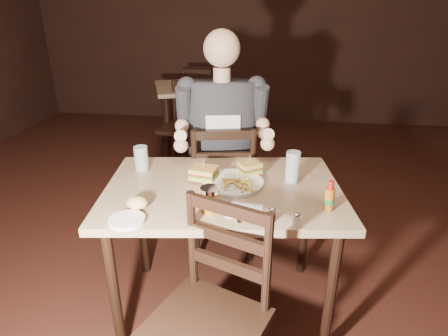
# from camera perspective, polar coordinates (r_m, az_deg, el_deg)

# --- Properties ---
(room_shell) EXTENTS (7.00, 7.00, 7.00)m
(room_shell) POSITION_cam_1_polar(r_m,az_deg,el_deg) (2.04, -3.37, 17.91)
(room_shell) COLOR black
(room_shell) RESTS_ON ground
(main_table) EXTENTS (1.25, 0.91, 0.77)m
(main_table) POSITION_cam_1_polar(r_m,az_deg,el_deg) (1.91, -0.19, -5.13)
(main_table) COLOR tan
(main_table) RESTS_ON ground
(bg_table) EXTENTS (1.02, 1.02, 0.77)m
(bg_table) POSITION_cam_1_polar(r_m,az_deg,el_deg) (4.31, -4.79, 11.25)
(bg_table) COLOR tan
(bg_table) RESTS_ON ground
(chair_far) EXTENTS (0.51, 0.55, 0.94)m
(chair_far) POSITION_cam_1_polar(r_m,az_deg,el_deg) (2.53, -0.30, -2.96)
(chair_far) COLOR black
(chair_far) RESTS_ON ground
(chair_near) EXTENTS (0.57, 0.59, 0.92)m
(chair_near) POSITION_cam_1_polar(r_m,az_deg,el_deg) (1.57, -3.09, -23.13)
(chair_near) COLOR black
(chair_near) RESTS_ON ground
(bg_chair_far) EXTENTS (0.46, 0.50, 0.89)m
(bg_chair_far) POSITION_cam_1_polar(r_m,az_deg,el_deg) (4.89, -3.39, 9.98)
(bg_chair_far) COLOR black
(bg_chair_far) RESTS_ON ground
(bg_chair_near) EXTENTS (0.49, 0.52, 0.90)m
(bg_chair_near) POSITION_cam_1_polar(r_m,az_deg,el_deg) (3.85, -6.31, 6.08)
(bg_chair_near) COLOR black
(bg_chair_near) RESTS_ON ground
(diner) EXTENTS (0.65, 0.55, 0.99)m
(diner) POSITION_cam_1_polar(r_m,az_deg,el_deg) (2.30, -0.26, 7.95)
(diner) COLOR #2F2D32
(diner) RESTS_ON chair_far
(dinner_plate) EXTENTS (0.33, 0.33, 0.02)m
(dinner_plate) POSITION_cam_1_polar(r_m,az_deg,el_deg) (1.88, 1.38, -2.36)
(dinner_plate) COLOR white
(dinner_plate) RESTS_ON main_table
(sandwich_left) EXTENTS (0.15, 0.13, 0.11)m
(sandwich_left) POSITION_cam_1_polar(r_m,az_deg,el_deg) (1.90, -3.09, -0.12)
(sandwich_left) COLOR gold
(sandwich_left) RESTS_ON dinner_plate
(sandwich_right) EXTENTS (0.14, 0.13, 0.10)m
(sandwich_right) POSITION_cam_1_polar(r_m,az_deg,el_deg) (1.96, 3.93, 0.50)
(sandwich_right) COLOR gold
(sandwich_right) RESTS_ON dinner_plate
(fries_pile) EXTENTS (0.27, 0.20, 0.04)m
(fries_pile) POSITION_cam_1_polar(r_m,az_deg,el_deg) (1.83, 1.55, -2.30)
(fries_pile) COLOR #D7C15A
(fries_pile) RESTS_ON dinner_plate
(ketchup_dollop) EXTENTS (0.05, 0.05, 0.01)m
(ketchup_dollop) POSITION_cam_1_polar(r_m,az_deg,el_deg) (1.84, 2.30, -2.57)
(ketchup_dollop) COLOR maroon
(ketchup_dollop) RESTS_ON dinner_plate
(glass_left) EXTENTS (0.08, 0.08, 0.14)m
(glass_left) POSITION_cam_1_polar(r_m,az_deg,el_deg) (2.07, -12.50, 1.41)
(glass_left) COLOR silver
(glass_left) RESTS_ON main_table
(glass_right) EXTENTS (0.08, 0.08, 0.16)m
(glass_right) POSITION_cam_1_polar(r_m,az_deg,el_deg) (1.92, 10.41, 0.13)
(glass_right) COLOR silver
(glass_right) RESTS_ON main_table
(hot_sauce) EXTENTS (0.05, 0.05, 0.14)m
(hot_sauce) POSITION_cam_1_polar(r_m,az_deg,el_deg) (1.70, 15.81, -4.07)
(hot_sauce) COLOR #935211
(hot_sauce) RESTS_ON main_table
(salt_shaker) EXTENTS (0.04, 0.04, 0.06)m
(salt_shaker) POSITION_cam_1_polar(r_m,az_deg,el_deg) (1.57, 10.94, -7.76)
(salt_shaker) COLOR white
(salt_shaker) RESTS_ON main_table
(pepper_shaker) EXTENTS (0.04, 0.04, 0.06)m
(pepper_shaker) POSITION_cam_1_polar(r_m,az_deg,el_deg) (1.59, 7.35, -7.04)
(pepper_shaker) COLOR #38332D
(pepper_shaker) RESTS_ON main_table
(syrup_dispenser) EXTENTS (0.10, 0.10, 0.11)m
(syrup_dispenser) POSITION_cam_1_polar(r_m,az_deg,el_deg) (1.64, -2.11, -4.75)
(syrup_dispenser) COLOR #935211
(syrup_dispenser) RESTS_ON main_table
(napkin) EXTENTS (0.16, 0.15, 0.00)m
(napkin) POSITION_cam_1_polar(r_m,az_deg,el_deg) (1.66, 3.18, -6.58)
(napkin) COLOR white
(napkin) RESTS_ON main_table
(knife) EXTENTS (0.08, 0.18, 0.00)m
(knife) POSITION_cam_1_polar(r_m,az_deg,el_deg) (1.64, 1.49, -6.75)
(knife) COLOR silver
(knife) RESTS_ON napkin
(fork) EXTENTS (0.08, 0.15, 0.00)m
(fork) POSITION_cam_1_polar(r_m,az_deg,el_deg) (1.69, -0.20, -5.72)
(fork) COLOR silver
(fork) RESTS_ON napkin
(side_plate) EXTENTS (0.16, 0.16, 0.01)m
(side_plate) POSITION_cam_1_polar(r_m,az_deg,el_deg) (1.63, -14.58, -7.82)
(side_plate) COLOR white
(side_plate) RESTS_ON main_table
(bread_roll) EXTENTS (0.10, 0.09, 0.06)m
(bread_roll) POSITION_cam_1_polar(r_m,az_deg,el_deg) (1.69, -13.09, -5.17)
(bread_roll) COLOR #D8B365
(bread_roll) RESTS_ON side_plate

